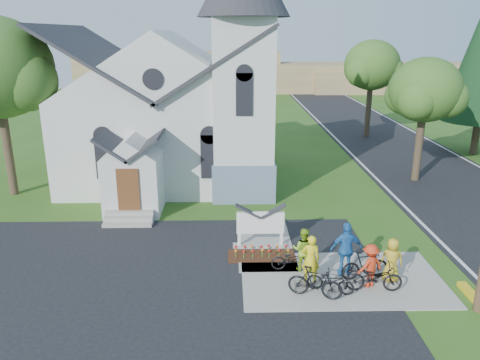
{
  "coord_description": "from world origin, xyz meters",
  "views": [
    {
      "loc": [
        -2.41,
        -14.03,
        8.28
      ],
      "look_at": [
        -1.97,
        5.0,
        2.27
      ],
      "focal_mm": 35.0,
      "sensor_mm": 36.0,
      "label": 1
    }
  ],
  "objects_px": {
    "cyclist_2": "(346,249)",
    "cyclist_4": "(392,260)",
    "cyclist_3": "(370,266)",
    "cyclist_0": "(311,259)",
    "bike_2": "(331,281)",
    "bike_4": "(374,277)",
    "bike_3": "(365,265)",
    "bike_0": "(293,259)",
    "church_sign": "(260,223)",
    "cyclist_1": "(303,249)",
    "bike_1": "(315,282)"
  },
  "relations": [
    {
      "from": "cyclist_2",
      "to": "cyclist_4",
      "type": "bearing_deg",
      "value": 159.38
    },
    {
      "from": "cyclist_3",
      "to": "cyclist_4",
      "type": "bearing_deg",
      "value": 178.95
    },
    {
      "from": "cyclist_0",
      "to": "bike_2",
      "type": "relative_size",
      "value": 1.11
    },
    {
      "from": "cyclist_0",
      "to": "bike_4",
      "type": "height_order",
      "value": "cyclist_0"
    },
    {
      "from": "bike_3",
      "to": "bike_0",
      "type": "bearing_deg",
      "value": 63.54
    },
    {
      "from": "bike_0",
      "to": "cyclist_3",
      "type": "xyz_separation_m",
      "value": [
        2.44,
        -1.21,
        0.36
      ]
    },
    {
      "from": "cyclist_0",
      "to": "bike_0",
      "type": "bearing_deg",
      "value": -58.28
    },
    {
      "from": "bike_4",
      "to": "church_sign",
      "type": "bearing_deg",
      "value": 48.3
    },
    {
      "from": "cyclist_0",
      "to": "cyclist_1",
      "type": "xyz_separation_m",
      "value": [
        -0.12,
        0.88,
        -0.06
      ]
    },
    {
      "from": "bike_0",
      "to": "bike_3",
      "type": "height_order",
      "value": "bike_3"
    },
    {
      "from": "cyclist_3",
      "to": "bike_3",
      "type": "distance_m",
      "value": 0.56
    },
    {
      "from": "cyclist_1",
      "to": "cyclist_4",
      "type": "bearing_deg",
      "value": -178.59
    },
    {
      "from": "cyclist_0",
      "to": "cyclist_3",
      "type": "xyz_separation_m",
      "value": [
        1.96,
        -0.31,
        -0.1
      ]
    },
    {
      "from": "bike_1",
      "to": "cyclist_3",
      "type": "height_order",
      "value": "cyclist_3"
    },
    {
      "from": "church_sign",
      "to": "bike_4",
      "type": "relative_size",
      "value": 1.18
    },
    {
      "from": "cyclist_2",
      "to": "bike_4",
      "type": "distance_m",
      "value": 1.4
    },
    {
      "from": "bike_3",
      "to": "church_sign",
      "type": "bearing_deg",
      "value": 41.42
    },
    {
      "from": "bike_1",
      "to": "cyclist_4",
      "type": "bearing_deg",
      "value": -50.47
    },
    {
      "from": "cyclist_1",
      "to": "cyclist_2",
      "type": "relative_size",
      "value": 0.81
    },
    {
      "from": "cyclist_0",
      "to": "bike_0",
      "type": "height_order",
      "value": "cyclist_0"
    },
    {
      "from": "bike_1",
      "to": "cyclist_2",
      "type": "relative_size",
      "value": 0.9
    },
    {
      "from": "cyclist_4",
      "to": "cyclist_0",
      "type": "bearing_deg",
      "value": 10.67
    },
    {
      "from": "cyclist_3",
      "to": "cyclist_4",
      "type": "xyz_separation_m",
      "value": [
        0.86,
        0.36,
        0.02
      ]
    },
    {
      "from": "cyclist_0",
      "to": "cyclist_1",
      "type": "relative_size",
      "value": 1.08
    },
    {
      "from": "bike_3",
      "to": "bike_1",
      "type": "bearing_deg",
      "value": 110.47
    },
    {
      "from": "cyclist_0",
      "to": "bike_1",
      "type": "xyz_separation_m",
      "value": [
        0.0,
        -0.97,
        -0.33
      ]
    },
    {
      "from": "church_sign",
      "to": "cyclist_2",
      "type": "bearing_deg",
      "value": -40.39
    },
    {
      "from": "cyclist_4",
      "to": "bike_0",
      "type": "bearing_deg",
      "value": -4.72
    },
    {
      "from": "church_sign",
      "to": "bike_0",
      "type": "relative_size",
      "value": 1.43
    },
    {
      "from": "cyclist_4",
      "to": "bike_4",
      "type": "height_order",
      "value": "cyclist_4"
    },
    {
      "from": "cyclist_0",
      "to": "cyclist_1",
      "type": "bearing_deg",
      "value": -79.0
    },
    {
      "from": "bike_2",
      "to": "cyclist_1",
      "type": "bearing_deg",
      "value": 46.96
    },
    {
      "from": "cyclist_3",
      "to": "bike_4",
      "type": "relative_size",
      "value": 0.82
    },
    {
      "from": "bike_0",
      "to": "bike_3",
      "type": "xyz_separation_m",
      "value": [
        2.43,
        -0.7,
        0.12
      ]
    },
    {
      "from": "bike_1",
      "to": "cyclist_3",
      "type": "xyz_separation_m",
      "value": [
        1.96,
        0.65,
        0.23
      ]
    },
    {
      "from": "bike_0",
      "to": "bike_3",
      "type": "relative_size",
      "value": 0.89
    },
    {
      "from": "cyclist_0",
      "to": "cyclist_3",
      "type": "height_order",
      "value": "cyclist_0"
    },
    {
      "from": "cyclist_2",
      "to": "bike_3",
      "type": "xyz_separation_m",
      "value": [
        0.61,
        -0.3,
        -0.47
      ]
    },
    {
      "from": "bike_3",
      "to": "cyclist_4",
      "type": "height_order",
      "value": "cyclist_4"
    },
    {
      "from": "cyclist_0",
      "to": "cyclist_1",
      "type": "distance_m",
      "value": 0.89
    },
    {
      "from": "cyclist_4",
      "to": "cyclist_1",
      "type": "bearing_deg",
      "value": -6.15
    },
    {
      "from": "cyclist_4",
      "to": "bike_4",
      "type": "xyz_separation_m",
      "value": [
        -0.79,
        -0.67,
        -0.3
      ]
    },
    {
      "from": "bike_1",
      "to": "bike_2",
      "type": "bearing_deg",
      "value": -41.85
    },
    {
      "from": "bike_2",
      "to": "cyclist_4",
      "type": "xyz_separation_m",
      "value": [
        2.24,
        0.71,
        0.38
      ]
    },
    {
      "from": "cyclist_0",
      "to": "bike_4",
      "type": "relative_size",
      "value": 0.93
    },
    {
      "from": "bike_0",
      "to": "church_sign",
      "type": "bearing_deg",
      "value": 27.74
    },
    {
      "from": "bike_1",
      "to": "bike_4",
      "type": "relative_size",
      "value": 0.96
    },
    {
      "from": "bike_2",
      "to": "cyclist_3",
      "type": "bearing_deg",
      "value": -53.58
    },
    {
      "from": "bike_0",
      "to": "cyclist_1",
      "type": "height_order",
      "value": "cyclist_1"
    },
    {
      "from": "church_sign",
      "to": "bike_0",
      "type": "distance_m",
      "value": 2.35
    }
  ]
}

